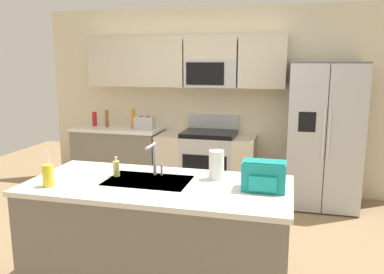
{
  "coord_description": "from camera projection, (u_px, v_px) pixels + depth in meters",
  "views": [
    {
      "loc": [
        1.03,
        -3.41,
        1.86
      ],
      "look_at": [
        0.01,
        0.6,
        1.05
      ],
      "focal_mm": 36.56,
      "sensor_mm": 36.0,
      "label": 1
    }
  ],
  "objects": [
    {
      "name": "island_counter",
      "position": [
        158.0,
        235.0,
        3.2
      ],
      "size": [
        2.1,
        0.97,
        0.9
      ],
      "color": "slate",
      "rests_on": "ground"
    },
    {
      "name": "drink_cup_yellow",
      "position": [
        48.0,
        175.0,
        3.02
      ],
      "size": [
        0.08,
        0.08,
        0.29
      ],
      "color": "yellow",
      "rests_on": "island_counter"
    },
    {
      "name": "pepper_mill",
      "position": [
        107.0,
        119.0,
        5.75
      ],
      "size": [
        0.05,
        0.05,
        0.25
      ],
      "primitive_type": "cylinder",
      "color": "brown",
      "rests_on": "back_counter"
    },
    {
      "name": "toaster",
      "position": [
        145.0,
        123.0,
        5.57
      ],
      "size": [
        0.28,
        0.16,
        0.18
      ],
      "color": "#B7BABF",
      "rests_on": "back_counter"
    },
    {
      "name": "refrigerator",
      "position": [
        323.0,
        136.0,
        4.97
      ],
      "size": [
        0.9,
        0.76,
        1.85
      ],
      "color": "#4C4F54",
      "rests_on": "ground"
    },
    {
      "name": "kitchen_wall_unit",
      "position": [
        207.0,
        88.0,
        5.59
      ],
      "size": [
        5.2,
        0.43,
        2.6
      ],
      "color": "beige",
      "rests_on": "ground"
    },
    {
      "name": "paper_towel_roll",
      "position": [
        216.0,
        165.0,
        3.2
      ],
      "size": [
        0.12,
        0.12,
        0.24
      ],
      "primitive_type": "cylinder",
      "color": "white",
      "rests_on": "island_counter"
    },
    {
      "name": "bottle_orange",
      "position": [
        133.0,
        118.0,
        5.64
      ],
      "size": [
        0.06,
        0.06,
        0.28
      ],
      "primitive_type": "cylinder",
      "color": "orange",
      "rests_on": "back_counter"
    },
    {
      "name": "soap_dispenser",
      "position": [
        116.0,
        168.0,
        3.29
      ],
      "size": [
        0.06,
        0.06,
        0.17
      ],
      "color": "#D8CC66",
      "rests_on": "island_counter"
    },
    {
      "name": "sink_faucet",
      "position": [
        154.0,
        156.0,
        3.29
      ],
      "size": [
        0.08,
        0.21,
        0.28
      ],
      "color": "#B7BABF",
      "rests_on": "island_counter"
    },
    {
      "name": "backpack",
      "position": [
        264.0,
        175.0,
        2.92
      ],
      "size": [
        0.32,
        0.22,
        0.23
      ],
      "color": "teal",
      "rests_on": "island_counter"
    },
    {
      "name": "range_oven",
      "position": [
        206.0,
        163.0,
        5.5
      ],
      "size": [
        1.36,
        0.61,
        1.1
      ],
      "color": "#B7BABF",
      "rests_on": "ground"
    },
    {
      "name": "ground_plane",
      "position": [
        176.0,
        253.0,
        3.85
      ],
      "size": [
        9.0,
        9.0,
        0.0
      ],
      "primitive_type": "plane",
      "color": "#997A56",
      "rests_on": "ground"
    },
    {
      "name": "bottle_red",
      "position": [
        95.0,
        119.0,
        5.85
      ],
      "size": [
        0.07,
        0.07,
        0.21
      ],
      "primitive_type": "cylinder",
      "color": "red",
      "rests_on": "back_counter"
    },
    {
      "name": "back_counter",
      "position": [
        119.0,
        157.0,
        5.82
      ],
      "size": [
        1.29,
        0.63,
        0.9
      ],
      "color": "slate",
      "rests_on": "ground"
    }
  ]
}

